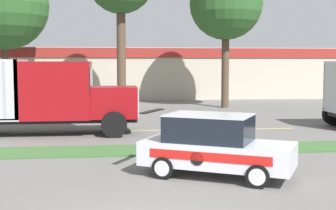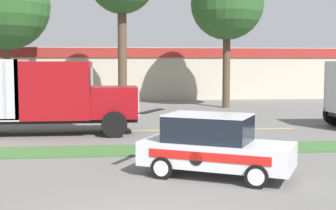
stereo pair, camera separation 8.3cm
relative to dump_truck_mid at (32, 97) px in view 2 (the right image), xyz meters
name	(u,v)px [view 2 (the right image)]	position (x,y,z in m)	size (l,w,h in m)	color
grass_verge	(132,150)	(4.21, -4.34, -1.60)	(120.00, 2.03, 0.06)	#3D6633
centre_line_3	(37,132)	(0.08, 0.67, -1.62)	(2.40, 0.14, 0.01)	yellow
centre_line_4	(156,130)	(5.48, 0.67, -1.62)	(2.40, 0.14, 0.01)	yellow
centre_line_5	(269,129)	(10.88, 0.67, -1.62)	(2.40, 0.14, 0.01)	yellow
dump_truck_mid	(32,97)	(0.00, 0.00, 0.00)	(11.11, 2.71, 3.27)	black
rally_car	(214,145)	(6.32, -8.27, -0.77)	(4.43, 3.46, 1.75)	silver
store_building_backdrop	(116,73)	(3.60, 24.41, 0.59)	(40.83, 12.10, 4.43)	#BCB29E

